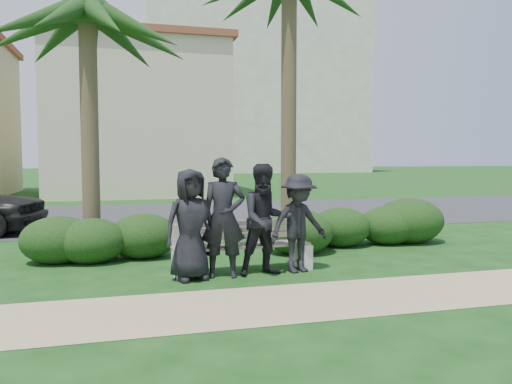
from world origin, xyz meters
TOP-DOWN VIEW (x-y plane):
  - ground at (0.00, 0.00)m, footprint 160.00×160.00m
  - footpath at (0.00, -1.80)m, footprint 30.00×1.60m
  - asphalt_street at (0.00, 8.00)m, footprint 160.00×8.00m
  - stucco_bldg_right at (-1.00, 18.00)m, footprint 8.40×8.40m
  - hotel_tower at (14.00, 55.00)m, footprint 26.00×18.00m
  - park_bench at (0.03, -0.02)m, footprint 2.21×0.64m
  - man_a at (-0.82, -0.34)m, footprint 0.90×0.70m
  - man_b at (-0.33, -0.30)m, footprint 0.72×0.54m
  - man_c at (0.32, -0.33)m, footprint 0.88×0.71m
  - man_d at (0.86, -0.28)m, footprint 1.09×0.78m
  - hedge_a at (-2.31, 1.32)m, footprint 1.20×0.99m
  - hedge_b at (-2.85, 1.46)m, footprint 1.26×1.04m
  - hedge_c at (-1.43, 1.53)m, footprint 1.25×1.03m
  - hedge_d at (1.40, 1.15)m, footprint 1.31×1.08m
  - hedge_e at (2.48, 1.66)m, footprint 1.24×1.02m
  - hedge_f at (4.07, 1.70)m, footprint 1.49×1.23m
  - hedge_extra at (3.54, 1.66)m, footprint 1.24×1.02m
  - palm_left at (-2.34, 2.14)m, footprint 3.00×3.00m

SIDE VIEW (x-z plane):
  - ground at x=0.00m, z-range 0.00..0.00m
  - footpath at x=0.00m, z-range -0.01..0.01m
  - asphalt_street at x=0.00m, z-range -0.01..0.01m
  - park_bench at x=0.03m, z-range -0.04..0.72m
  - hedge_a at x=-2.31m, z-range 0.00..0.78m
  - hedge_e at x=2.48m, z-range 0.00..0.81m
  - hedge_extra at x=3.54m, z-range 0.00..0.81m
  - hedge_c at x=-1.43m, z-range 0.00..0.81m
  - hedge_b at x=-2.85m, z-range 0.00..0.82m
  - hedge_d at x=1.40m, z-range 0.00..0.86m
  - hedge_f at x=4.07m, z-range 0.00..0.97m
  - man_d at x=0.86m, z-range 0.00..1.53m
  - man_a at x=-0.82m, z-range 0.00..1.63m
  - man_c at x=0.32m, z-range 0.00..1.70m
  - man_b at x=-0.33m, z-range 0.00..1.79m
  - stucco_bldg_right at x=-1.00m, z-range 0.01..7.31m
  - palm_left at x=-2.34m, z-range 1.71..7.06m
  - hotel_tower at x=14.00m, z-range -5.24..32.06m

